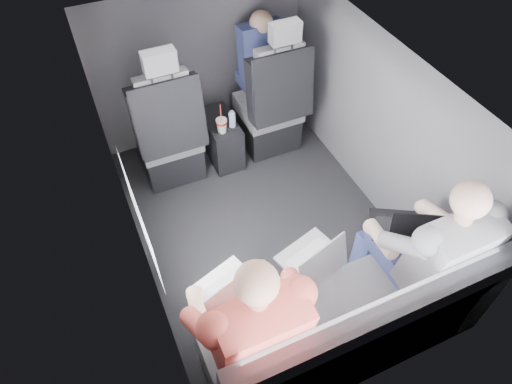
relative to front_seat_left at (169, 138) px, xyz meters
name	(u,v)px	position (x,y,z in m)	size (l,w,h in m)	color
floor	(264,227)	(0.45, -0.84, -0.40)	(2.60, 2.60, 0.00)	black
ceiling	(267,78)	(0.45, -0.84, 0.95)	(2.60, 2.60, 0.00)	#B2B2AD
panel_left	(131,207)	(-0.45, -0.84, 0.27)	(0.02, 2.60, 1.35)	#56565B
panel_right	(379,129)	(1.35, -0.84, 0.27)	(0.02, 2.60, 1.35)	#56565B
panel_front	(200,65)	(0.45, 0.46, 0.27)	(1.80, 0.02, 1.35)	#56565B
panel_back	(378,336)	(0.45, -2.14, 0.27)	(1.80, 0.02, 1.35)	#56565B
side_window	(140,218)	(-0.43, -1.14, 0.50)	(0.02, 0.75, 0.42)	white
seatbelt	(282,80)	(0.90, -0.17, 0.40)	(0.05, 0.01, 0.65)	black
front_seat_left	(169,138)	(0.00, 0.00, 0.00)	(0.52, 0.58, 1.26)	black
front_seat_right	(271,109)	(0.90, 0.00, 0.00)	(0.52, 0.58, 1.26)	black
center_console	(221,139)	(0.45, 0.04, -0.20)	(0.24, 0.48, 0.41)	black
rear_bench	(342,328)	(0.45, -1.90, -0.09)	(1.60, 0.57, 0.92)	slate
soda_cup	(222,125)	(0.42, -0.10, 0.07)	(0.09, 0.09, 0.27)	white
water_bottle	(232,120)	(0.51, -0.08, 0.07)	(0.06, 0.06, 0.16)	#99BDCF
laptop_white	(228,290)	(-0.12, -1.58, 0.23)	(0.39, 0.40, 0.25)	white
laptop_silver	(314,258)	(0.40, -1.60, 0.23)	(0.39, 0.39, 0.24)	#A8A8AD
laptop_black	(407,228)	(1.01, -1.63, 0.23)	(0.43, 0.46, 0.25)	black
passenger_rear_left	(248,323)	(-0.10, -1.81, 0.25)	(0.54, 0.66, 1.29)	#2E2F33
passenger_rear_right	(426,249)	(1.01, -1.81, 0.25)	(0.53, 0.65, 1.27)	navy
passenger_front_right	(261,58)	(0.92, 0.26, 0.34)	(0.37, 0.37, 0.71)	navy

